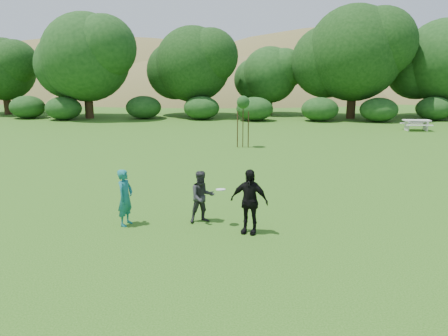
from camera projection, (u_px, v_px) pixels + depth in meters
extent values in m
plane|color=#19470C|center=(219.00, 233.00, 11.66)|extent=(120.00, 120.00, 0.00)
imported|color=#176769|center=(125.00, 198.00, 12.10)|extent=(0.52, 0.66, 1.59)
imported|color=#29292B|center=(202.00, 197.00, 12.34)|extent=(0.89, 0.80, 1.50)
imported|color=black|center=(249.00, 201.00, 11.49)|extent=(1.11, 0.72, 1.75)
cylinder|color=white|center=(221.00, 190.00, 12.01)|extent=(0.27, 0.27, 0.05)
cylinder|color=#362415|center=(243.00, 125.00, 24.07)|extent=(0.05, 0.05, 2.50)
sphere|color=#1C4518|center=(243.00, 102.00, 23.79)|extent=(0.70, 0.70, 0.70)
cylinder|color=#402B19|center=(237.00, 129.00, 24.14)|extent=(0.06, 0.06, 2.00)
cylinder|color=#3C2817|center=(248.00, 130.00, 24.11)|extent=(0.06, 0.06, 2.00)
cube|color=beige|center=(417.00, 120.00, 30.74)|extent=(1.80, 0.75, 0.08)
cube|color=beige|center=(407.00, 126.00, 30.86)|extent=(0.10, 0.70, 0.68)
cube|color=beige|center=(426.00, 126.00, 30.80)|extent=(0.10, 0.70, 0.68)
cube|color=beige|center=(420.00, 125.00, 30.22)|extent=(1.80, 0.28, 0.06)
cube|color=beige|center=(413.00, 123.00, 31.39)|extent=(1.80, 0.28, 0.06)
ellipsoid|color=olive|center=(110.00, 156.00, 83.65)|extent=(110.00, 70.00, 44.00)
ellipsoid|color=olive|center=(344.00, 167.00, 84.05)|extent=(100.00, 64.00, 52.00)
ellipsoid|color=olive|center=(209.00, 145.00, 70.08)|extent=(80.00, 50.00, 28.00)
ellipsoid|color=olive|center=(426.00, 138.00, 70.20)|extent=(60.00, 44.00, 24.00)
cylinder|color=#3A2616|center=(7.00, 101.00, 41.58)|extent=(0.65, 0.65, 2.62)
sphere|color=#194214|center=(4.00, 69.00, 40.93)|extent=(5.80, 5.80, 5.80)
cylinder|color=#3A2616|center=(89.00, 100.00, 38.19)|extent=(0.73, 0.73, 3.15)
sphere|color=#194214|center=(86.00, 57.00, 37.38)|extent=(7.54, 7.54, 7.54)
cylinder|color=#3A2616|center=(193.00, 101.00, 39.77)|extent=(0.68, 0.68, 2.80)
sphere|color=#194214|center=(193.00, 64.00, 39.04)|extent=(6.73, 6.73, 6.73)
cylinder|color=#3A2616|center=(269.00, 102.00, 41.46)|extent=(0.60, 0.60, 2.27)
sphere|color=#194214|center=(270.00, 75.00, 40.88)|extent=(5.22, 5.22, 5.22)
cylinder|color=#3A2616|center=(351.00, 99.00, 38.10)|extent=(0.76, 0.76, 3.32)
sphere|color=#194214|center=(354.00, 53.00, 37.23)|extent=(8.12, 8.12, 8.12)
cylinder|color=#3A2616|center=(440.00, 101.00, 38.75)|extent=(0.71, 0.71, 2.97)
sphere|color=#194214|center=(444.00, 61.00, 37.98)|extent=(7.19, 7.19, 7.19)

